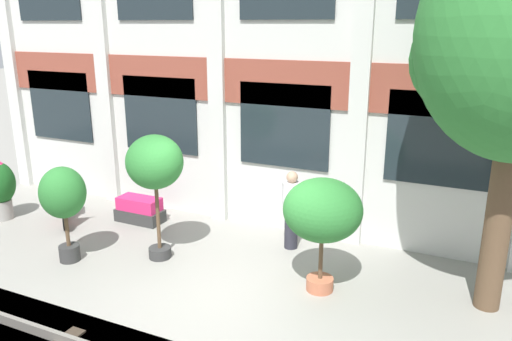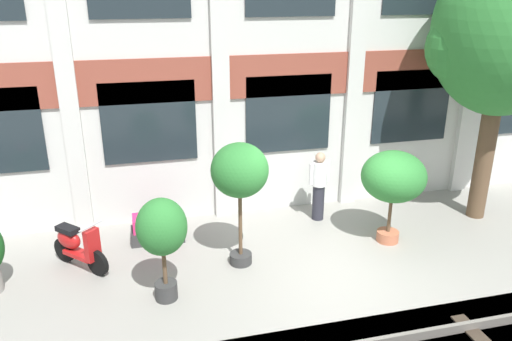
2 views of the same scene
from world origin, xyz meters
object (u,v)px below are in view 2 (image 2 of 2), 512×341
at_px(potted_plant_tall_urn, 240,173).
at_px(resident_by_doorway, 319,184).
at_px(broadleaf_tree, 505,35).
at_px(potted_plant_terracotta_small, 394,178).
at_px(potted_plant_square_trough, 157,228).
at_px(potted_plant_low_pan, 162,231).
at_px(scooter_near_curb, 77,246).

height_order(potted_plant_tall_urn, resident_by_doorway, potted_plant_tall_urn).
xyz_separation_m(broadleaf_tree, potted_plant_terracotta_small, (-2.51, -0.61, -2.60)).
bearing_deg(broadleaf_tree, potted_plant_square_trough, 175.38).
relative_size(potted_plant_low_pan, potted_plant_square_trough, 1.69).
height_order(potted_plant_terracotta_small, potted_plant_square_trough, potted_plant_terracotta_small).
height_order(potted_plant_low_pan, potted_plant_terracotta_small, potted_plant_terracotta_small).
xyz_separation_m(potted_plant_terracotta_small, potted_plant_tall_urn, (-3.09, -0.12, 0.43)).
bearing_deg(resident_by_doorway, potted_plant_low_pan, -72.15).
relative_size(potted_plant_terracotta_small, resident_by_doorway, 1.23).
bearing_deg(potted_plant_terracotta_small, resident_by_doorway, 127.64).
height_order(broadleaf_tree, potted_plant_tall_urn, broadleaf_tree).
distance_m(potted_plant_tall_urn, potted_plant_square_trough, 2.48).
bearing_deg(resident_by_doorway, potted_plant_square_trough, -102.39).
relative_size(scooter_near_curb, resident_by_doorway, 0.68).
distance_m(potted_plant_low_pan, potted_plant_tall_urn, 1.74).
height_order(potted_plant_tall_urn, potted_plant_square_trough, potted_plant_tall_urn).
relative_size(broadleaf_tree, resident_by_doorway, 3.73).
xyz_separation_m(broadleaf_tree, resident_by_doorway, (-3.53, 0.71, -3.14)).
relative_size(potted_plant_low_pan, potted_plant_tall_urn, 0.77).
bearing_deg(scooter_near_curb, potted_plant_tall_urn, 34.45).
relative_size(potted_plant_tall_urn, potted_plant_square_trough, 2.20).
bearing_deg(potted_plant_square_trough, potted_plant_terracotta_small, -14.52).
bearing_deg(resident_by_doorway, broadleaf_tree, 63.91).
height_order(potted_plant_low_pan, scooter_near_curb, potted_plant_low_pan).
height_order(potted_plant_square_trough, resident_by_doorway, resident_by_doorway).
height_order(broadleaf_tree, potted_plant_terracotta_small, broadleaf_tree).
xyz_separation_m(potted_plant_tall_urn, scooter_near_curb, (-2.94, 0.60, -1.36)).
bearing_deg(potted_plant_square_trough, potted_plant_low_pan, -89.84).
height_order(potted_plant_square_trough, scooter_near_curb, scooter_near_curb).
relative_size(potted_plant_low_pan, potted_plant_terracotta_small, 0.94).
relative_size(potted_plant_tall_urn, resident_by_doorway, 1.51).
bearing_deg(broadleaf_tree, scooter_near_curb, -179.13).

